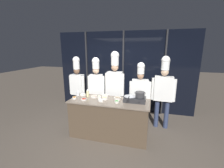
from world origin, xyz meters
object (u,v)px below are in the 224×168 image
Objects in this scene: prep_bowl_shrimp at (94,97)px; chef_apprentice at (163,89)px; chef_pastry at (140,91)px; prep_bowl_chili_flakes at (84,99)px; squeeze_bottle_oil at (88,93)px; chef_line at (115,82)px; prep_bowl_bean_sprouts at (83,95)px; frying_pan at (130,95)px; stock_pot at (140,94)px; prep_bowl_noodles at (99,97)px; prep_bowl_mushrooms at (117,98)px; prep_bowl_ginger at (105,98)px; prep_bowl_scallions at (117,102)px; portable_stove at (135,99)px; prep_bowl_chicken at (105,96)px; chef_sous at (96,84)px; prep_bowl_garlic at (101,100)px; chef_head at (77,83)px; squeeze_bottle_clear at (78,93)px; prep_bowl_carrots at (74,98)px.

chef_apprentice is at bearing 20.50° from prep_bowl_shrimp.
chef_apprentice is at bearing 177.12° from chef_pastry.
squeeze_bottle_oil is at bearing 95.27° from prep_bowl_chili_flakes.
prep_bowl_bean_sprouts is at bearing 36.69° from chef_line.
chef_line is (0.58, 0.57, 0.20)m from squeeze_bottle_oil.
frying_pan is 0.23× the size of chef_line.
stock_pot is 0.12× the size of chef_line.
prep_bowl_noodles is (-0.78, 0.03, -0.11)m from frying_pan.
prep_bowl_shrimp is at bearing -179.33° from prep_bowl_mushrooms.
prep_bowl_ginger reaches higher than prep_bowl_scallions.
portable_stove reaches higher than prep_bowl_bean_sprouts.
prep_bowl_chicken is 1.01× the size of prep_bowl_bean_sprouts.
squeeze_bottle_oil is 1.41m from chef_pastry.
portable_stove is at bearing 143.66° from chef_sous.
prep_bowl_garlic is 1.02× the size of prep_bowl_chili_flakes.
chef_head is (-0.62, 0.86, 0.17)m from prep_bowl_chili_flakes.
chef_sous is (-0.14, 0.55, 0.20)m from prep_bowl_shrimp.
prep_bowl_chili_flakes is at bearing -168.65° from frying_pan.
stock_pot is 1.52× the size of prep_bowl_chicken.
chef_line is (-0.22, 0.60, 0.26)m from prep_bowl_mushrooms.
chef_line is at bearing 135.69° from portable_stove.
prep_bowl_noodles is at bearing 24.36° from chef_pastry.
prep_bowl_bean_sprouts is at bearing 167.58° from prep_bowl_shrimp.
chef_sous is (-0.45, 0.62, 0.19)m from prep_bowl_ginger.
squeeze_bottle_clear is 2.26m from chef_apprentice.
prep_bowl_bean_sprouts is 0.08× the size of chef_head.
frying_pan is 0.25× the size of chef_apprentice.
prep_bowl_noodles is at bearing 25.45° from chef_apprentice.
prep_bowl_carrots is (-0.73, -0.17, -0.00)m from prep_bowl_ginger.
chef_head is at bearing 118.65° from squeeze_bottle_clear.
prep_bowl_chili_flakes is (-0.78, -0.25, -0.01)m from prep_bowl_mushrooms.
squeeze_bottle_oil is at bearing 138.89° from chef_head.
chef_apprentice is at bearing 172.33° from chef_sous.
prep_bowl_noodles is at bearing -135.32° from prep_bowl_chicken.
prep_bowl_garlic is 1.17m from chef_pastry.
chef_line reaches higher than prep_bowl_bean_sprouts.
prep_bowl_chili_flakes is at bearing -42.16° from squeeze_bottle_clear.
prep_bowl_garlic is (0.46, -0.26, -0.07)m from squeeze_bottle_oil.
chef_apprentice is at bearing 29.99° from prep_bowl_mushrooms.
squeeze_bottle_clear reaches higher than prep_bowl_ginger.
chef_line is at bearing 82.67° from prep_bowl_ginger.
prep_bowl_mushrooms is 0.77m from chef_pastry.
prep_bowl_garlic is 0.88× the size of prep_bowl_shrimp.
squeeze_bottle_clear is 1.66m from chef_pastry.
prep_bowl_chicken is 0.58m from chef_line.
chef_pastry is at bearing 28.15° from prep_bowl_shrimp.
prep_bowl_mushrooms is 0.69m from chef_line.
prep_bowl_garlic is (-0.66, -0.19, -0.11)m from frying_pan.
prep_bowl_bean_sprouts is at bearing 131.88° from chef_head.
prep_bowl_carrots is (-1.46, -0.21, -0.02)m from portable_stove.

